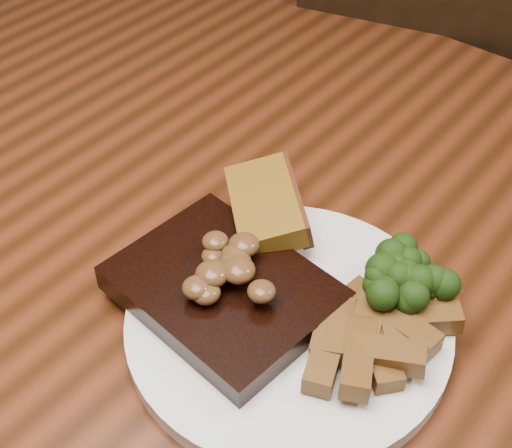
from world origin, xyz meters
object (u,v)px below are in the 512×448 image
(plate, at_px, (288,323))
(potato_wedges, at_px, (363,331))
(chair_far, at_px, (446,125))
(garlic_bread, at_px, (265,221))
(steak, at_px, (223,290))
(dining_table, at_px, (258,308))

(plate, height_order, potato_wedges, potato_wedges)
(chair_far, relative_size, plate, 3.56)
(chair_far, relative_size, garlic_bread, 9.13)
(plate, relative_size, potato_wedges, 2.40)
(steak, relative_size, garlic_bread, 1.65)
(potato_wedges, bearing_deg, steak, -161.64)
(garlic_bread, bearing_deg, steak, -31.85)
(plate, bearing_deg, dining_table, 142.86)
(chair_far, relative_size, potato_wedges, 8.55)
(dining_table, distance_m, garlic_bread, 0.12)
(plate, bearing_deg, steak, -161.77)
(dining_table, height_order, garlic_bread, garlic_bread)
(dining_table, distance_m, steak, 0.14)
(dining_table, relative_size, potato_wedges, 14.52)
(plate, bearing_deg, potato_wedges, 18.48)
(dining_table, bearing_deg, plate, -37.14)
(steak, bearing_deg, plate, 23.70)
(steak, bearing_deg, potato_wedges, 23.83)
(plate, distance_m, garlic_bread, 0.11)
(chair_far, relative_size, steak, 5.52)
(chair_far, xyz_separation_m, garlic_bread, (0.08, -0.58, 0.25))
(dining_table, xyz_separation_m, steak, (0.03, -0.08, 0.12))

